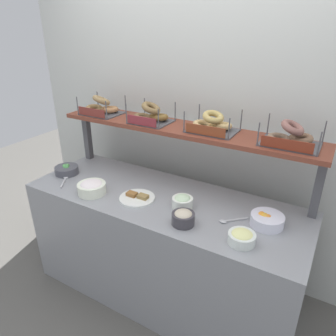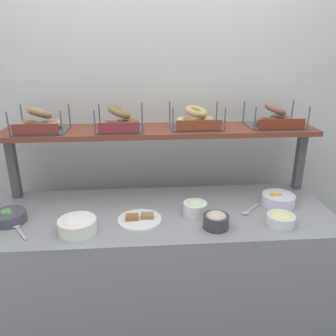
# 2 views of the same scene
# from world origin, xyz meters

# --- Properties ---
(ground_plane) EXTENTS (8.00, 8.00, 0.00)m
(ground_plane) POSITION_xyz_m (0.00, 0.00, 0.00)
(ground_plane) COLOR #595651
(back_wall) EXTENTS (3.15, 0.06, 2.40)m
(back_wall) POSITION_xyz_m (0.00, 0.55, 1.20)
(back_wall) COLOR silver
(back_wall) RESTS_ON ground_plane
(deli_counter) EXTENTS (1.95, 0.70, 0.85)m
(deli_counter) POSITION_xyz_m (0.00, 0.00, 0.42)
(deli_counter) COLOR gray
(deli_counter) RESTS_ON ground_plane
(shelf_riser_left) EXTENTS (0.05, 0.05, 0.40)m
(shelf_riser_left) POSITION_xyz_m (-0.91, 0.27, 1.05)
(shelf_riser_left) COLOR #4C4C51
(shelf_riser_left) RESTS_ON deli_counter
(shelf_riser_right) EXTENTS (0.05, 0.05, 0.40)m
(shelf_riser_right) POSITION_xyz_m (0.91, 0.27, 1.05)
(shelf_riser_right) COLOR #4C4C51
(shelf_riser_right) RESTS_ON deli_counter
(upper_shelf) EXTENTS (1.91, 0.32, 0.03)m
(upper_shelf) POSITION_xyz_m (0.00, 0.27, 1.26)
(upper_shelf) COLOR brown
(upper_shelf) RESTS_ON shelf_riser_left
(bowl_egg_salad) EXTENTS (0.15, 0.15, 0.07)m
(bowl_egg_salad) POSITION_xyz_m (0.62, -0.20, 0.89)
(bowl_egg_salad) COLOR white
(bowl_egg_salad) RESTS_ON deli_counter
(bowl_cream_cheese) EXTENTS (0.20, 0.20, 0.09)m
(bowl_cream_cheese) POSITION_xyz_m (-0.46, -0.19, 0.90)
(bowl_cream_cheese) COLOR white
(bowl_cream_cheese) RESTS_ON deli_counter
(bowl_tuna_salad) EXTENTS (0.14, 0.14, 0.09)m
(bowl_tuna_salad) POSITION_xyz_m (0.26, -0.20, 0.89)
(bowl_tuna_salad) COLOR #3C393F
(bowl_tuna_salad) RESTS_ON deli_counter
(bowl_veggie_mix) EXTENTS (0.18, 0.18, 0.07)m
(bowl_veggie_mix) POSITION_xyz_m (-0.85, -0.05, 0.88)
(bowl_veggie_mix) COLOR #484952
(bowl_veggie_mix) RESTS_ON deli_counter
(bowl_fruit_salad) EXTENTS (0.19, 0.19, 0.08)m
(bowl_fruit_salad) POSITION_xyz_m (0.69, 0.03, 0.89)
(bowl_fruit_salad) COLOR white
(bowl_fruit_salad) RESTS_ON deli_counter
(bowl_scallion_spread) EXTENTS (0.13, 0.13, 0.09)m
(bowl_scallion_spread) POSITION_xyz_m (0.18, -0.05, 0.89)
(bowl_scallion_spread) COLOR white
(bowl_scallion_spread) RESTS_ON deli_counter
(serving_plate_white) EXTENTS (0.24, 0.24, 0.04)m
(serving_plate_white) POSITION_xyz_m (-0.14, -0.10, 0.86)
(serving_plate_white) COLOR white
(serving_plate_white) RESTS_ON deli_counter
(serving_spoon_near_plate) EXTENTS (0.14, 0.13, 0.01)m
(serving_spoon_near_plate) POSITION_xyz_m (0.49, -0.04, 0.86)
(serving_spoon_near_plate) COLOR #B7B7BC
(serving_spoon_near_plate) RESTS_ON deli_counter
(serving_spoon_by_edge) EXTENTS (0.12, 0.15, 0.01)m
(serving_spoon_by_edge) POSITION_xyz_m (-0.77, -0.16, 0.86)
(serving_spoon_by_edge) COLOR #B7B7BC
(serving_spoon_by_edge) RESTS_ON deli_counter
(bagel_basket_everything) EXTENTS (0.30, 0.26, 0.16)m
(bagel_basket_everything) POSITION_xyz_m (-0.71, 0.25, 1.33)
(bagel_basket_everything) COLOR #4C4C51
(bagel_basket_everything) RESTS_ON upper_shelf
(bagel_basket_cinnamon_raisin) EXTENTS (0.29, 0.26, 0.15)m
(bagel_basket_cinnamon_raisin) POSITION_xyz_m (-0.25, 0.25, 1.33)
(bagel_basket_cinnamon_raisin) COLOR #4C4C51
(bagel_basket_cinnamon_raisin) RESTS_ON upper_shelf
(bagel_basket_sesame) EXTENTS (0.32, 0.24, 0.14)m
(bagel_basket_sesame) POSITION_xyz_m (0.22, 0.28, 1.33)
(bagel_basket_sesame) COLOR #4C4C51
(bagel_basket_sesame) RESTS_ON upper_shelf
(bagel_basket_poppy) EXTENTS (0.33, 0.25, 0.15)m
(bagel_basket_poppy) POSITION_xyz_m (0.71, 0.27, 1.33)
(bagel_basket_poppy) COLOR #4C4C51
(bagel_basket_poppy) RESTS_ON upper_shelf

